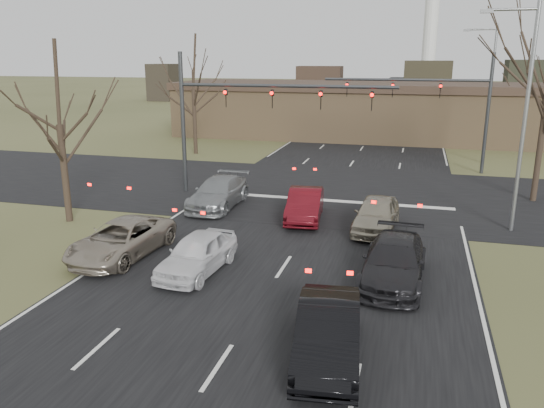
{
  "coord_description": "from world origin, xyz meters",
  "views": [
    {
      "loc": [
        4.5,
        -15.17,
        7.68
      ],
      "look_at": [
        -0.89,
        4.58,
        2.0
      ],
      "focal_mm": 35.0,
      "sensor_mm": 36.0,
      "label": 1
    }
  ],
  "objects_px": {
    "car_grey_ahead": "(218,193)",
    "car_silver_ahead": "(376,214)",
    "building": "(391,111)",
    "streetlight_right_near": "(522,108)",
    "car_white_sedan": "(197,253)",
    "car_red_ahead": "(305,205)",
    "car_charcoal_sedan": "(394,262)",
    "mast_arm_near": "(237,106)",
    "streetlight_right_far": "(488,87)",
    "mast_arm_far": "(445,98)",
    "car_black_hatch": "(328,332)",
    "car_silver_suv": "(121,239)"
  },
  "relations": [
    {
      "from": "car_white_sedan",
      "to": "car_red_ahead",
      "type": "distance_m",
      "value": 7.92
    },
    {
      "from": "streetlight_right_near",
      "to": "car_black_hatch",
      "type": "relative_size",
      "value": 2.17
    },
    {
      "from": "car_silver_suv",
      "to": "car_white_sedan",
      "type": "relative_size",
      "value": 1.21
    },
    {
      "from": "car_black_hatch",
      "to": "car_charcoal_sedan",
      "type": "bearing_deg",
      "value": 68.75
    },
    {
      "from": "building",
      "to": "streetlight_right_far",
      "type": "relative_size",
      "value": 4.24
    },
    {
      "from": "car_charcoal_sedan",
      "to": "car_grey_ahead",
      "type": "relative_size",
      "value": 0.98
    },
    {
      "from": "streetlight_right_far",
      "to": "streetlight_right_near",
      "type": "bearing_deg",
      "value": -91.68
    },
    {
      "from": "car_silver_suv",
      "to": "car_silver_ahead",
      "type": "relative_size",
      "value": 1.12
    },
    {
      "from": "car_red_ahead",
      "to": "car_grey_ahead",
      "type": "bearing_deg",
      "value": 161.33
    },
    {
      "from": "car_white_sedan",
      "to": "car_red_ahead",
      "type": "bearing_deg",
      "value": 76.44
    },
    {
      "from": "car_silver_suv",
      "to": "car_white_sedan",
      "type": "xyz_separation_m",
      "value": [
        3.54,
        -0.69,
        0.01
      ]
    },
    {
      "from": "building",
      "to": "streetlight_right_near",
      "type": "bearing_deg",
      "value": -76.31
    },
    {
      "from": "mast_arm_near",
      "to": "car_silver_suv",
      "type": "height_order",
      "value": "mast_arm_near"
    },
    {
      "from": "car_grey_ahead",
      "to": "car_silver_ahead",
      "type": "bearing_deg",
      "value": -12.47
    },
    {
      "from": "car_white_sedan",
      "to": "building",
      "type": "bearing_deg",
      "value": 86.76
    },
    {
      "from": "car_silver_ahead",
      "to": "mast_arm_near",
      "type": "bearing_deg",
      "value": 153.77
    },
    {
      "from": "car_grey_ahead",
      "to": "car_silver_ahead",
      "type": "relative_size",
      "value": 1.15
    },
    {
      "from": "car_silver_suv",
      "to": "car_grey_ahead",
      "type": "bearing_deg",
      "value": 86.4
    },
    {
      "from": "streetlight_right_near",
      "to": "car_white_sedan",
      "type": "height_order",
      "value": "streetlight_right_near"
    },
    {
      "from": "building",
      "to": "streetlight_right_far",
      "type": "bearing_deg",
      "value": -56.35
    },
    {
      "from": "car_charcoal_sedan",
      "to": "streetlight_right_near",
      "type": "bearing_deg",
      "value": 59.19
    },
    {
      "from": "mast_arm_near",
      "to": "car_silver_suv",
      "type": "distance_m",
      "value": 11.52
    },
    {
      "from": "car_white_sedan",
      "to": "car_red_ahead",
      "type": "relative_size",
      "value": 0.94
    },
    {
      "from": "streetlight_right_near",
      "to": "car_grey_ahead",
      "type": "distance_m",
      "value": 15.01
    },
    {
      "from": "building",
      "to": "streetlight_right_far",
      "type": "height_order",
      "value": "streetlight_right_far"
    },
    {
      "from": "car_grey_ahead",
      "to": "car_silver_ahead",
      "type": "distance_m",
      "value": 8.6
    },
    {
      "from": "mast_arm_far",
      "to": "car_black_hatch",
      "type": "relative_size",
      "value": 2.42
    },
    {
      "from": "streetlight_right_far",
      "to": "car_charcoal_sedan",
      "type": "xyz_separation_m",
      "value": [
        -5.27,
        -24.25,
        -4.84
      ]
    },
    {
      "from": "streetlight_right_far",
      "to": "car_grey_ahead",
      "type": "relative_size",
      "value": 1.89
    },
    {
      "from": "mast_arm_near",
      "to": "car_red_ahead",
      "type": "height_order",
      "value": "mast_arm_near"
    },
    {
      "from": "streetlight_right_far",
      "to": "car_white_sedan",
      "type": "height_order",
      "value": "streetlight_right_far"
    },
    {
      "from": "mast_arm_near",
      "to": "building",
      "type": "bearing_deg",
      "value": 73.87
    },
    {
      "from": "streetlight_right_near",
      "to": "car_red_ahead",
      "type": "bearing_deg",
      "value": -175.4
    },
    {
      "from": "car_charcoal_sedan",
      "to": "car_red_ahead",
      "type": "height_order",
      "value": "car_charcoal_sedan"
    },
    {
      "from": "streetlight_right_far",
      "to": "car_red_ahead",
      "type": "distance_m",
      "value": 20.86
    },
    {
      "from": "car_white_sedan",
      "to": "car_silver_ahead",
      "type": "distance_m",
      "value": 8.95
    },
    {
      "from": "streetlight_right_far",
      "to": "car_silver_ahead",
      "type": "height_order",
      "value": "streetlight_right_far"
    },
    {
      "from": "mast_arm_near",
      "to": "streetlight_right_far",
      "type": "xyz_separation_m",
      "value": [
        14.55,
        14.0,
        0.51
      ]
    },
    {
      "from": "building",
      "to": "car_white_sedan",
      "type": "relative_size",
      "value": 9.94
    },
    {
      "from": "streetlight_right_near",
      "to": "streetlight_right_far",
      "type": "relative_size",
      "value": 1.0
    },
    {
      "from": "car_silver_suv",
      "to": "car_red_ahead",
      "type": "xyz_separation_m",
      "value": [
        6.0,
        6.84,
        0.03
      ]
    },
    {
      "from": "streetlight_right_far",
      "to": "car_black_hatch",
      "type": "relative_size",
      "value": 2.17
    },
    {
      "from": "car_silver_ahead",
      "to": "car_red_ahead",
      "type": "bearing_deg",
      "value": 169.3
    },
    {
      "from": "car_white_sedan",
      "to": "car_charcoal_sedan",
      "type": "height_order",
      "value": "car_charcoal_sedan"
    },
    {
      "from": "car_grey_ahead",
      "to": "car_red_ahead",
      "type": "bearing_deg",
      "value": -11.73
    },
    {
      "from": "car_silver_suv",
      "to": "streetlight_right_far",
      "type": "bearing_deg",
      "value": 61.65
    },
    {
      "from": "car_grey_ahead",
      "to": "streetlight_right_far",
      "type": "bearing_deg",
      "value": 48.84
    },
    {
      "from": "mast_arm_far",
      "to": "car_red_ahead",
      "type": "relative_size",
      "value": 2.45
    },
    {
      "from": "streetlight_right_near",
      "to": "car_silver_ahead",
      "type": "relative_size",
      "value": 2.18
    },
    {
      "from": "car_black_hatch",
      "to": "car_silver_suv",
      "type": "bearing_deg",
      "value": 143.48
    }
  ]
}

